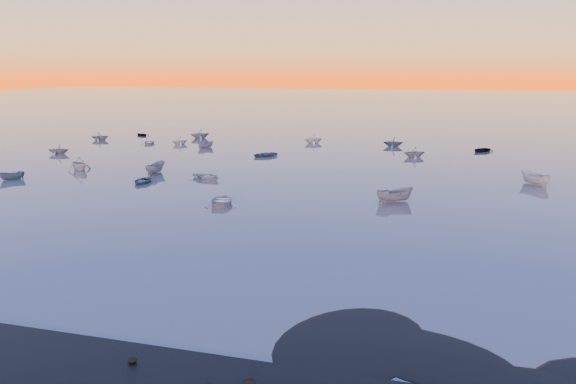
% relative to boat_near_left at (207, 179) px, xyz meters
% --- Properties ---
extents(ground, '(600.00, 600.00, 0.00)m').
position_rel_boat_near_left_xyz_m(ground, '(17.95, 60.35, 0.00)').
color(ground, '#655A54').
rests_on(ground, ground).
extents(mud_lobes, '(140.00, 6.00, 0.07)m').
position_rel_boat_near_left_xyz_m(mud_lobes, '(17.95, -40.65, 0.01)').
color(mud_lobes, black).
rests_on(mud_lobes, ground).
extents(moored_fleet, '(124.00, 58.00, 1.20)m').
position_rel_boat_near_left_xyz_m(moored_fleet, '(17.95, 13.35, 0.00)').
color(moored_fleet, beige).
rests_on(moored_fleet, ground).
extents(boat_near_left, '(3.64, 4.85, 1.12)m').
position_rel_boat_near_left_xyz_m(boat_near_left, '(0.00, 0.00, 0.00)').
color(boat_near_left, beige).
rests_on(boat_near_left, ground).
extents(boat_near_center, '(3.90, 4.63, 1.50)m').
position_rel_boat_near_left_xyz_m(boat_near_center, '(24.80, -6.54, 0.00)').
color(boat_near_center, slate).
rests_on(boat_near_center, ground).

